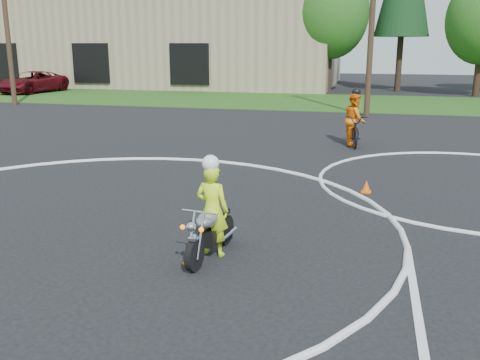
% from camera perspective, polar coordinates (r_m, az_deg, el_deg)
% --- Properties ---
extents(grass_strip, '(120.00, 10.00, 0.02)m').
position_cam_1_polar(grass_strip, '(33.80, 4.91, 8.42)').
color(grass_strip, '#1E4714').
rests_on(grass_strip, ground).
extents(course_markings, '(19.05, 19.05, 0.12)m').
position_cam_1_polar(course_markings, '(11.53, -2.28, -3.21)').
color(course_markings, silver).
rests_on(course_markings, ground).
extents(primary_motorcycle, '(0.64, 1.78, 0.94)m').
position_cam_1_polar(primary_motorcycle, '(8.93, -3.21, -5.52)').
color(primary_motorcycle, black).
rests_on(primary_motorcycle, ground).
extents(rider_primary_grp, '(0.62, 0.45, 1.74)m').
position_cam_1_polar(rider_primary_grp, '(8.93, -2.99, -2.93)').
color(rider_primary_grp, '#D0FF1A').
rests_on(rider_primary_grp, ground).
extents(rider_second_grp, '(1.02, 2.18, 2.02)m').
position_cam_1_polar(rider_second_grp, '(19.19, 12.10, 5.74)').
color(rider_second_grp, black).
rests_on(rider_second_grp, ground).
extents(pickup_grp, '(3.26, 5.79, 1.53)m').
position_cam_1_polar(pickup_grp, '(42.13, -21.26, 9.71)').
color(pickup_grp, '#4F0911').
rests_on(pickup_grp, ground).
extents(traffic_cones, '(19.35, 9.82, 0.30)m').
position_cam_1_polar(traffic_cones, '(9.64, 10.78, -6.26)').
color(traffic_cones, '#DE5D0B').
rests_on(traffic_cones, ground).
extents(warehouse, '(41.00, 17.00, 8.30)m').
position_cam_1_polar(warehouse, '(51.72, -13.30, 14.75)').
color(warehouse, tan).
rests_on(warehouse, ground).
extents(utility_poles, '(41.60, 1.12, 10.00)m').
position_cam_1_polar(utility_poles, '(27.26, 13.98, 17.57)').
color(utility_poles, '#473321').
rests_on(utility_poles, ground).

